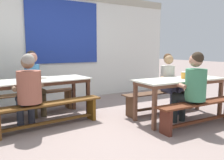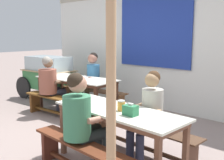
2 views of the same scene
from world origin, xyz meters
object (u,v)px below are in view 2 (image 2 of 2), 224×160
(bench_near_front, at_px, (87,156))
(tissue_box, at_px, (130,110))
(person_near_front, at_px, (82,117))
(bench_far_back, at_px, (93,95))
(person_left_back_turned, at_px, (50,82))
(condiment_jar, at_px, (121,106))
(dining_table_far, at_px, (76,81))
(bench_near_back, at_px, (143,135))
(wooden_support_post, at_px, (111,80))
(person_center_facing, at_px, (91,77))
(person_right_near_table, at_px, (148,111))
(soup_bowl, at_px, (82,77))
(bench_far_front, at_px, (59,104))
(food_cart, at_px, (48,74))
(dining_table_near, at_px, (118,115))

(bench_near_front, height_order, tissue_box, tissue_box)
(bench_near_front, bearing_deg, person_near_front, 155.18)
(bench_far_back, xyz_separation_m, person_left_back_turned, (-0.23, -0.98, 0.41))
(condiment_jar, bearing_deg, bench_near_front, -100.13)
(dining_table_far, bearing_deg, bench_near_back, -17.43)
(bench_near_front, relative_size, person_left_back_turned, 1.48)
(bench_far_back, xyz_separation_m, wooden_support_post, (2.84, -2.42, 0.99))
(bench_far_back, relative_size, wooden_support_post, 0.71)
(bench_near_front, xyz_separation_m, tissue_box, (0.29, 0.42, 0.52))
(person_left_back_turned, height_order, person_center_facing, person_center_facing)
(person_right_near_table, relative_size, soup_bowl, 7.20)
(person_near_front, relative_size, tissue_box, 7.83)
(person_center_facing, xyz_separation_m, tissue_box, (2.54, -1.75, 0.10))
(person_near_front, bearing_deg, bench_far_front, 150.59)
(bench_far_front, xyz_separation_m, food_cart, (-1.57, 0.84, 0.36))
(dining_table_near, distance_m, person_center_facing, 2.81)
(food_cart, bearing_deg, bench_far_back, 6.39)
(bench_near_front, distance_m, person_near_front, 0.45)
(bench_far_back, height_order, bench_far_front, same)
(dining_table_near, bearing_deg, person_left_back_turned, 163.50)
(person_center_facing, bearing_deg, person_near_front, -45.07)
(bench_far_front, distance_m, food_cart, 1.82)
(dining_table_near, distance_m, person_right_near_table, 0.46)
(soup_bowl, bearing_deg, bench_near_back, -20.13)
(bench_near_front, distance_m, condiment_jar, 0.72)
(dining_table_far, bearing_deg, bench_near_front, -37.63)
(dining_table_far, height_order, bench_far_back, dining_table_far)
(food_cart, distance_m, person_center_facing, 1.53)
(person_left_back_turned, bearing_deg, person_center_facing, 73.97)
(dining_table_far, distance_m, person_left_back_turned, 0.54)
(dining_table_far, height_order, person_right_near_table, person_right_near_table)
(bench_near_front, bearing_deg, condiment_jar, 79.87)
(bench_near_front, xyz_separation_m, wooden_support_post, (0.55, -0.19, 0.98))
(dining_table_far, distance_m, person_right_near_table, 2.55)
(person_center_facing, distance_m, tissue_box, 3.09)
(condiment_jar, bearing_deg, soup_bowl, 149.38)
(bench_far_front, bearing_deg, food_cart, 151.80)
(person_left_back_turned, distance_m, wooden_support_post, 3.44)
(person_center_facing, height_order, soup_bowl, person_center_facing)
(person_right_near_table, bearing_deg, bench_near_back, 150.96)
(bench_far_front, relative_size, soup_bowl, 10.83)
(bench_far_back, bearing_deg, person_left_back_turned, -103.24)
(person_center_facing, relative_size, soup_bowl, 7.55)
(food_cart, xyz_separation_m, person_center_facing, (1.52, 0.10, 0.06))
(bench_far_back, distance_m, soup_bowl, 0.66)
(dining_table_far, xyz_separation_m, bench_far_back, (-0.04, 0.50, -0.40))
(dining_table_far, bearing_deg, bench_far_front, -85.32)
(food_cart, relative_size, person_near_front, 1.42)
(person_near_front, bearing_deg, person_right_near_table, 67.77)
(dining_table_far, height_order, person_center_facing, person_center_facing)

